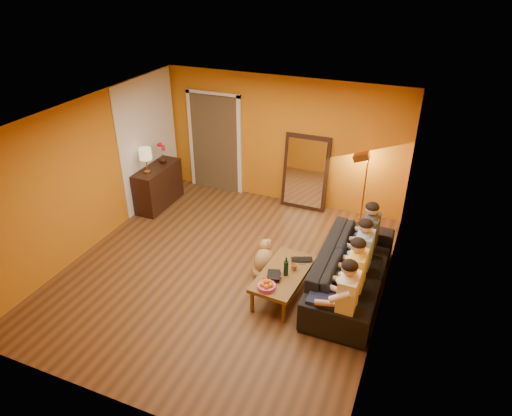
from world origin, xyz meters
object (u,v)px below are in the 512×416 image
at_px(person_mid_right, 363,255).
at_px(wine_bottle, 286,266).
at_px(dog, 264,259).
at_px(person_far_left, 347,299).
at_px(person_mid_left, 356,276).
at_px(vase, 163,159).
at_px(table_lamp, 146,161).
at_px(coffee_table, 283,283).
at_px(tumbler, 294,267).
at_px(sideboard, 158,186).
at_px(laptop, 302,261).
at_px(mirror_frame, 306,172).
at_px(sofa, 351,270).
at_px(floor_lamp, 364,191).
at_px(person_far_right, 369,237).

distance_m(person_mid_right, wine_bottle, 1.20).
xyz_separation_m(dog, person_far_left, (1.50, -0.84, 0.31)).
relative_size(person_mid_left, vase, 7.21).
bearing_deg(table_lamp, person_mid_left, -17.56).
relative_size(coffee_table, tumbler, 12.26).
relative_size(sideboard, table_lamp, 2.31).
bearing_deg(table_lamp, vase, 90.00).
relative_size(dog, laptop, 1.85).
xyz_separation_m(coffee_table, dog, (-0.45, 0.36, 0.09)).
height_order(sideboard, table_lamp, table_lamp).
xyz_separation_m(sideboard, person_mid_left, (4.37, -1.68, 0.18)).
xyz_separation_m(mirror_frame, table_lamp, (-2.79, -1.38, 0.34)).
xyz_separation_m(person_far_left, wine_bottle, (-1.00, 0.43, -0.03)).
relative_size(sofa, person_far_left, 2.01).
bearing_deg(sofa, person_mid_left, -163.89).
distance_m(sofa, person_mid_right, 0.30).
height_order(dog, person_mid_left, person_mid_left).
height_order(mirror_frame, laptop, mirror_frame).
height_order(person_mid_left, laptop, person_mid_left).
distance_m(person_mid_left, laptop, 0.93).
bearing_deg(floor_lamp, person_mid_right, -79.90).
bearing_deg(floor_lamp, dog, -117.83).
relative_size(sofa, person_mid_left, 2.01).
bearing_deg(sideboard, wine_bottle, -28.14).
xyz_separation_m(sideboard, sofa, (4.24, -1.23, -0.07)).
distance_m(mirror_frame, wine_bottle, 2.95).
height_order(floor_lamp, tumbler, floor_lamp).
bearing_deg(tumbler, sofa, 26.81).
bearing_deg(tumbler, table_lamp, 158.82).
distance_m(sideboard, tumbler, 3.81).
relative_size(mirror_frame, vase, 8.98).
xyz_separation_m(coffee_table, person_mid_right, (1.05, 0.62, 0.40)).
height_order(floor_lamp, laptop, floor_lamp).
bearing_deg(vase, wine_bottle, -31.33).
distance_m(wine_bottle, vase, 3.97).
height_order(person_far_left, wine_bottle, person_far_left).
relative_size(coffee_table, wine_bottle, 3.94).
xyz_separation_m(sideboard, floor_lamp, (4.01, 0.80, 0.29)).
relative_size(sideboard, wine_bottle, 3.81).
relative_size(person_mid_right, vase, 7.21).
height_order(person_far_left, tumbler, person_far_left).
xyz_separation_m(person_mid_left, wine_bottle, (-1.00, -0.12, -0.03)).
bearing_deg(sofa, person_mid_right, -52.43).
bearing_deg(person_far_left, person_mid_right, 90.00).
bearing_deg(sideboard, person_far_left, -27.06).
bearing_deg(mirror_frame, person_far_left, -64.50).
bearing_deg(person_mid_left, vase, 156.14).
height_order(dog, person_far_right, person_far_right).
bearing_deg(wine_bottle, person_mid_left, 6.98).
height_order(person_far_left, laptop, person_far_left).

